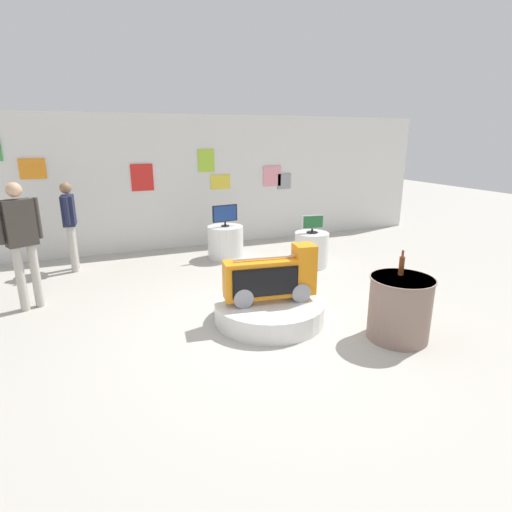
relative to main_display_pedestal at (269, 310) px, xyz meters
name	(u,v)px	position (x,y,z in m)	size (l,w,h in m)	color
ground_plane	(263,332)	(-0.23, -0.31, -0.14)	(30.00, 30.00, 0.00)	#B2ADA3
back_wall_display	(181,183)	(-0.24, 4.26, 1.29)	(12.11, 0.13, 2.85)	silver
main_display_pedestal	(269,310)	(0.00, 0.00, 0.00)	(1.48, 1.48, 0.28)	silver
novelty_firetruck_tv	(272,279)	(0.02, -0.01, 0.45)	(1.25, 0.48, 0.75)	gray
display_pedestal_left_rear	(311,249)	(1.70, 1.89, 0.19)	(0.64, 0.64, 0.65)	silver
tv_on_left_rear	(312,224)	(1.70, 1.88, 0.69)	(0.42, 0.21, 0.33)	black
display_pedestal_center_rear	(226,242)	(0.36, 3.03, 0.19)	(0.72, 0.72, 0.65)	silver
tv_on_center_rear	(225,214)	(0.36, 3.03, 0.76)	(0.53, 0.17, 0.43)	black
side_table_round	(400,308)	(1.25, -1.06, 0.26)	(0.76, 0.76, 0.78)	gray
bottle_on_side_table	(402,265)	(1.30, -0.96, 0.77)	(0.06, 0.06, 0.31)	brown
shopper_browsing_near_truck	(21,237)	(-3.02, 1.64, 0.93)	(0.51, 0.34, 1.81)	#B2ADA3
shopper_browsing_rear	(70,220)	(-2.48, 3.31, 0.81)	(0.22, 0.56, 1.62)	#B2ADA3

